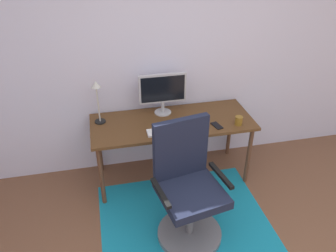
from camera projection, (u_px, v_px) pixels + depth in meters
wall_back at (170, 54)px, 3.49m from camera, size 6.00×0.10×2.60m
area_rug at (186, 227)px, 3.16m from camera, size 1.59×1.48×0.01m
desk at (172, 126)px, 3.48m from camera, size 1.67×0.67×0.72m
monitor at (163, 90)px, 3.45m from camera, size 0.50×0.18×0.45m
keyboard at (169, 131)px, 3.26m from camera, size 0.43×0.13×0.02m
computer_mouse at (200, 127)px, 3.31m from camera, size 0.06×0.10×0.03m
coffee_cup at (239, 121)px, 3.36m from camera, size 0.08×0.08×0.09m
cell_phone at (217, 126)px, 3.35m from camera, size 0.10×0.15×0.01m
desk_lamp at (97, 95)px, 3.26m from camera, size 0.11×0.11×0.45m
office_chair at (188, 194)px, 2.89m from camera, size 0.65×0.60×1.12m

